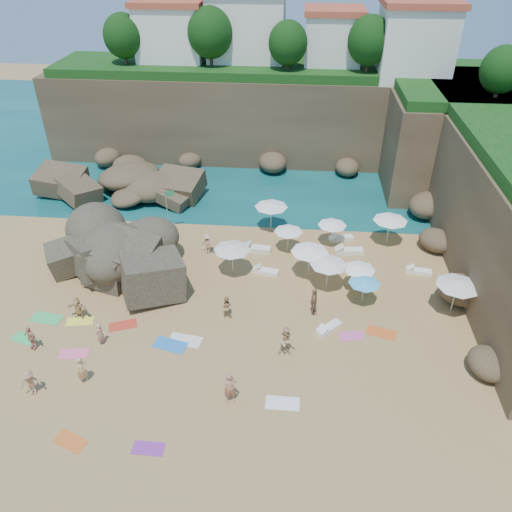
# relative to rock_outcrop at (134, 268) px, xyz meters

# --- Properties ---
(ground) EXTENTS (120.00, 120.00, 0.00)m
(ground) POSITION_rel_rock_outcrop_xyz_m (6.55, -3.79, 0.00)
(ground) COLOR tan
(ground) RESTS_ON ground
(seawater) EXTENTS (120.00, 120.00, 0.00)m
(seawater) POSITION_rel_rock_outcrop_xyz_m (6.55, 26.21, 0.00)
(seawater) COLOR #0C4751
(seawater) RESTS_ON ground
(cliff_back) EXTENTS (44.00, 8.00, 8.00)m
(cliff_back) POSITION_rel_rock_outcrop_xyz_m (8.55, 21.21, 4.00)
(cliff_back) COLOR brown
(cliff_back) RESTS_ON ground
(cliff_right) EXTENTS (8.00, 30.00, 8.00)m
(cliff_right) POSITION_rel_rock_outcrop_xyz_m (25.55, 4.21, 4.00)
(cliff_right) COLOR brown
(cliff_right) RESTS_ON ground
(cliff_corner) EXTENTS (10.00, 12.00, 8.00)m
(cliff_corner) POSITION_rel_rock_outcrop_xyz_m (23.55, 16.21, 4.00)
(cliff_corner) COLOR brown
(cliff_corner) RESTS_ON ground
(rock_promontory) EXTENTS (12.00, 7.00, 2.00)m
(rock_promontory) POSITION_rel_rock_outcrop_xyz_m (-4.45, 12.21, 0.00)
(rock_promontory) COLOR brown
(rock_promontory) RESTS_ON ground
(clifftop_buildings) EXTENTS (28.48, 9.48, 7.00)m
(clifftop_buildings) POSITION_rel_rock_outcrop_xyz_m (9.52, 22.01, 11.24)
(clifftop_buildings) COLOR white
(clifftop_buildings) RESTS_ON cliff_back
(clifftop_trees) EXTENTS (35.60, 23.82, 4.40)m
(clifftop_trees) POSITION_rel_rock_outcrop_xyz_m (11.33, 15.73, 11.26)
(clifftop_trees) COLOR #11380F
(clifftop_trees) RESTS_ON ground
(marina_masts) EXTENTS (3.10, 0.10, 6.00)m
(marina_masts) POSITION_rel_rock_outcrop_xyz_m (-9.95, 26.21, 3.00)
(marina_masts) COLOR white
(marina_masts) RESTS_ON ground
(rock_outcrop) EXTENTS (10.11, 8.60, 3.47)m
(rock_outcrop) POSITION_rel_rock_outcrop_xyz_m (0.00, 0.00, 0.00)
(rock_outcrop) COLOR brown
(rock_outcrop) RESTS_ON ground
(flag_pole) EXTENTS (0.68, 0.25, 3.53)m
(flag_pole) POSITION_rel_rock_outcrop_xyz_m (1.44, 5.00, 2.26)
(flag_pole) COLOR silver
(flag_pole) RESTS_ON ground
(parasol_0) EXTENTS (2.51, 2.51, 2.37)m
(parasol_0) POSITION_rel_rock_outcrop_xyz_m (9.10, 5.96, 2.17)
(parasol_0) COLOR silver
(parasol_0) RESTS_ON ground
(parasol_1) EXTENTS (2.03, 2.03, 1.92)m
(parasol_1) POSITION_rel_rock_outcrop_xyz_m (10.50, 3.10, 1.76)
(parasol_1) COLOR silver
(parasol_1) RESTS_ON ground
(parasol_2) EXTENTS (2.08, 2.08, 1.96)m
(parasol_2) POSITION_rel_rock_outcrop_xyz_m (13.63, 4.21, 1.80)
(parasol_2) COLOR silver
(parasol_2) RESTS_ON ground
(parasol_3) EXTENTS (2.47, 2.47, 2.34)m
(parasol_3) POSITION_rel_rock_outcrop_xyz_m (17.77, 4.70, 2.15)
(parasol_3) COLOR silver
(parasol_3) RESTS_ON ground
(parasol_5) EXTENTS (2.46, 2.46, 2.33)m
(parasol_5) POSITION_rel_rock_outcrop_xyz_m (6.92, -0.10, 2.14)
(parasol_5) COLOR silver
(parasol_5) RESTS_ON ground
(parasol_7) EXTENTS (2.04, 2.04, 1.93)m
(parasol_7) POSITION_rel_rock_outcrop_xyz_m (15.12, -1.14, 1.77)
(parasol_7) COLOR silver
(parasol_7) RESTS_ON ground
(parasol_8) EXTENTS (2.36, 2.36, 2.23)m
(parasol_8) POSITION_rel_rock_outcrop_xyz_m (13.17, -1.14, 2.05)
(parasol_8) COLOR silver
(parasol_8) RESTS_ON ground
(parasol_9) EXTENTS (2.48, 2.48, 2.34)m
(parasol_9) POSITION_rel_rock_outcrop_xyz_m (11.99, 0.08, 2.15)
(parasol_9) COLOR silver
(parasol_9) RESTS_ON ground
(parasol_10) EXTENTS (1.97, 1.97, 1.86)m
(parasol_10) POSITION_rel_rock_outcrop_xyz_m (15.34, -2.48, 1.71)
(parasol_10) COLOR silver
(parasol_10) RESTS_ON ground
(parasol_11) EXTENTS (2.57, 2.57, 2.43)m
(parasol_11) POSITION_rel_rock_outcrop_xyz_m (20.67, -2.89, 2.23)
(parasol_11) COLOR silver
(parasol_11) RESTS_ON ground
(lounger_0) EXTENTS (2.06, 0.80, 0.31)m
(lounger_0) POSITION_rel_rock_outcrop_xyz_m (14.91, 3.19, 0.16)
(lounger_0) COLOR white
(lounger_0) RESTS_ON ground
(lounger_1) EXTENTS (1.82, 0.94, 0.27)m
(lounger_1) POSITION_rel_rock_outcrop_xyz_m (9.13, 0.18, 0.14)
(lounger_1) COLOR white
(lounger_1) RESTS_ON ground
(lounger_2) EXTENTS (1.92, 1.11, 0.28)m
(lounger_2) POSITION_rel_rock_outcrop_xyz_m (14.45, 4.86, 0.14)
(lounger_2) COLOR white
(lounger_2) RESTS_ON ground
(lounger_3) EXTENTS (2.10, 0.93, 0.32)m
(lounger_3) POSITION_rel_rock_outcrop_xyz_m (8.28, 2.89, 0.16)
(lounger_3) COLOR silver
(lounger_3) RESTS_ON ground
(lounger_4) EXTENTS (1.73, 0.81, 0.26)m
(lounger_4) POSITION_rel_rock_outcrop_xyz_m (19.48, 1.13, 0.13)
(lounger_4) COLOR white
(lounger_4) RESTS_ON ground
(lounger_5) EXTENTS (1.58, 1.55, 0.26)m
(lounger_5) POSITION_rel_rock_outcrop_xyz_m (13.23, -5.13, 0.13)
(lounger_5) COLOR white
(lounger_5) RESTS_ON ground
(towel_1) EXTENTS (1.65, 0.98, 0.03)m
(towel_1) POSITION_rel_rock_outcrop_xyz_m (-0.86, -8.38, 0.01)
(towel_1) COLOR #FF638B
(towel_1) RESTS_ON ground
(towel_2) EXTENTS (1.72, 1.30, 0.03)m
(towel_2) POSITION_rel_rock_outcrop_xyz_m (1.15, -13.81, 0.01)
(towel_2) COLOR #D66121
(towel_2) RESTS_ON ground
(towel_3) EXTENTS (1.65, 1.22, 0.03)m
(towel_3) POSITION_rel_rock_outcrop_xyz_m (-4.21, -7.46, 0.01)
(towel_3) COLOR #38C45E
(towel_3) RESTS_ON ground
(towel_4) EXTENTS (1.70, 1.07, 0.03)m
(towel_4) POSITION_rel_rock_outcrop_xyz_m (-1.58, -5.73, 0.01)
(towel_4) COLOR #FFFA43
(towel_4) RESTS_ON ground
(towel_5) EXTENTS (2.00, 1.20, 0.03)m
(towel_5) POSITION_rel_rock_outcrop_xyz_m (5.05, -6.79, 0.02)
(towel_5) COLOR silver
(towel_5) RESTS_ON ground
(towel_6) EXTENTS (1.45, 0.73, 0.03)m
(towel_6) POSITION_rel_rock_outcrop_xyz_m (4.81, -13.85, 0.01)
(towel_6) COLOR purple
(towel_6) RESTS_ON ground
(towel_7) EXTENTS (1.80, 1.35, 0.03)m
(towel_7) POSITION_rel_rock_outcrop_xyz_m (1.09, -5.86, 0.01)
(towel_7) COLOR red
(towel_7) RESTS_ON ground
(towel_8) EXTENTS (2.07, 1.39, 0.03)m
(towel_8) POSITION_rel_rock_outcrop_xyz_m (4.27, -7.23, 0.02)
(towel_8) COLOR #267BCF
(towel_8) RESTS_ON ground
(towel_9) EXTENTS (1.58, 1.04, 0.03)m
(towel_9) POSITION_rel_rock_outcrop_xyz_m (14.49, -5.58, 0.01)
(towel_9) COLOR #DF56A2
(towel_9) RESTS_ON ground
(towel_10) EXTENTS (1.85, 1.27, 0.03)m
(towel_10) POSITION_rel_rock_outcrop_xyz_m (16.26, -5.15, 0.01)
(towel_10) COLOR #DC5C22
(towel_10) RESTS_ON ground
(towel_11) EXTENTS (2.00, 1.20, 0.03)m
(towel_11) POSITION_rel_rock_outcrop_xyz_m (-3.68, -5.66, 0.02)
(towel_11) COLOR #37C35D
(towel_11) RESTS_ON ground
(towel_12) EXTENTS (1.58, 0.85, 0.03)m
(towel_12) POSITION_rel_rock_outcrop_xyz_m (2.86, -2.27, 0.01)
(towel_12) COLOR yellow
(towel_12) RESTS_ON ground
(towel_13) EXTENTS (1.70, 0.86, 0.03)m
(towel_13) POSITION_rel_rock_outcrop_xyz_m (10.77, -10.75, 0.01)
(towel_13) COLOR white
(towel_13) RESTS_ON ground
(person_stand_0) EXTENTS (0.70, 0.73, 1.68)m
(person_stand_0) POSITION_rel_rock_outcrop_xyz_m (0.50, -10.28, 0.84)
(person_stand_0) COLOR tan
(person_stand_0) RESTS_ON ground
(person_stand_1) EXTENTS (0.79, 0.66, 1.44)m
(person_stand_1) POSITION_rel_rock_outcrop_xyz_m (7.10, -4.45, 0.72)
(person_stand_1) COLOR tan
(person_stand_1) RESTS_ON ground
(person_stand_2) EXTENTS (1.13, 0.69, 1.63)m
(person_stand_2) POSITION_rel_rock_outcrop_xyz_m (4.84, 2.21, 0.81)
(person_stand_2) COLOR tan
(person_stand_2) RESTS_ON ground
(person_stand_3) EXTENTS (0.49, 1.08, 1.82)m
(person_stand_3) POSITION_rel_rock_outcrop_xyz_m (12.31, -3.73, 0.91)
(person_stand_3) COLOR #966C4B
(person_stand_3) RESTS_ON ground
(person_stand_4) EXTENTS (0.79, 0.85, 1.54)m
(person_stand_4) POSITION_rel_rock_outcrop_xyz_m (15.20, -0.95, 0.77)
(person_stand_4) COLOR tan
(person_stand_4) RESTS_ON ground
(person_stand_5) EXTENTS (1.56, 1.05, 1.64)m
(person_stand_5) POSITION_rel_rock_outcrop_xyz_m (0.47, 4.04, 0.82)
(person_stand_5) COLOR #A26951
(person_stand_5) RESTS_ON ground
(person_stand_6) EXTENTS (0.53, 0.63, 1.46)m
(person_stand_6) POSITION_rel_rock_outcrop_xyz_m (0.39, -7.46, 0.73)
(person_stand_6) COLOR tan
(person_stand_6) RESTS_ON ground
(person_lie_0) EXTENTS (1.47, 1.79, 0.41)m
(person_lie_0) POSITION_rel_rock_outcrop_xyz_m (-1.79, -11.27, 0.20)
(person_lie_0) COLOR #AC7D56
(person_lie_0) RESTS_ON ground
(person_lie_1) EXTENTS (1.34, 1.71, 0.37)m
(person_lie_1) POSITION_rel_rock_outcrop_xyz_m (-3.27, -8.15, 0.18)
(person_lie_1) COLOR tan
(person_lie_1) RESTS_ON ground
(person_lie_3) EXTENTS (1.53, 1.62, 0.39)m
(person_lie_3) POSITION_rel_rock_outcrop_xyz_m (-1.69, -5.39, 0.19)
(person_lie_3) COLOR tan
(person_lie_3) RESTS_ON ground
(person_lie_4) EXTENTS (1.36, 1.94, 0.44)m
(person_lie_4) POSITION_rel_rock_outcrop_xyz_m (8.19, -10.83, 0.22)
(person_lie_4) COLOR #B7765B
(person_lie_4) RESTS_ON ground
(person_lie_5) EXTENTS (0.97, 1.87, 0.70)m
(person_lie_5) POSITION_rel_rock_outcrop_xyz_m (10.81, -7.34, 0.35)
(person_lie_5) COLOR tan
(person_lie_5) RESTS_ON ground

